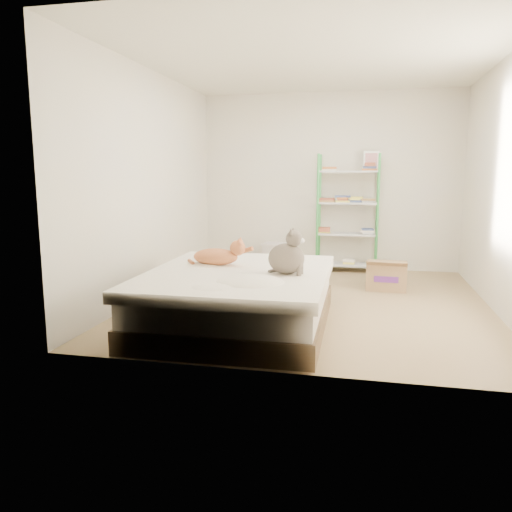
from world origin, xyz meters
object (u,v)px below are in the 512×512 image
(orange_cat, at_px, (216,255))
(bed, at_px, (239,298))
(shelf_unit, at_px, (348,212))
(cardboard_box, at_px, (386,276))
(white_bin, at_px, (275,256))
(grey_cat, at_px, (286,252))

(orange_cat, bearing_deg, bed, -42.02)
(bed, bearing_deg, shelf_unit, 72.34)
(bed, bearing_deg, cardboard_box, 51.65)
(shelf_unit, bearing_deg, white_bin, -178.34)
(bed, height_order, grey_cat, grey_cat)
(orange_cat, height_order, white_bin, orange_cat)
(bed, height_order, cardboard_box, bed)
(bed, height_order, shelf_unit, shelf_unit)
(cardboard_box, bearing_deg, orange_cat, -133.78)
(white_bin, bearing_deg, cardboard_box, -33.45)
(bed, distance_m, cardboard_box, 2.33)
(shelf_unit, distance_m, white_bin, 1.27)
(shelf_unit, distance_m, cardboard_box, 1.40)
(orange_cat, xyz_separation_m, white_bin, (0.11, 2.67, -0.44))
(cardboard_box, bearing_deg, bed, -124.68)
(orange_cat, distance_m, shelf_unit, 2.96)
(bed, height_order, orange_cat, orange_cat)
(bed, bearing_deg, orange_cat, 141.26)
(grey_cat, xyz_separation_m, white_bin, (-0.64, 2.95, -0.53))
(orange_cat, height_order, shelf_unit, shelf_unit)
(grey_cat, bearing_deg, white_bin, 16.91)
(cardboard_box, height_order, white_bin, cardboard_box)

